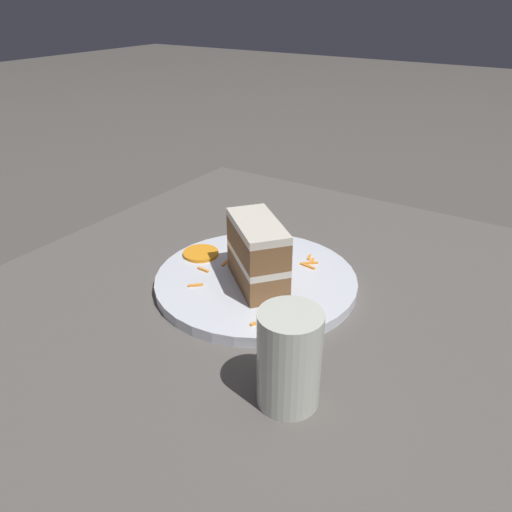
{
  "coord_description": "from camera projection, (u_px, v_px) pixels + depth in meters",
  "views": [
    {
      "loc": [
        -0.5,
        -0.32,
        0.42
      ],
      "look_at": [
        0.04,
        0.03,
        0.08
      ],
      "focal_mm": 35.0,
      "sensor_mm": 36.0,
      "label": 1
    }
  ],
  "objects": [
    {
      "name": "cream_dollop",
      "position": [
        254.0,
        237.0,
        0.82
      ],
      "size": [
        0.06,
        0.05,
        0.05
      ],
      "primitive_type": "ellipsoid",
      "color": "silver",
      "rests_on": "plate"
    },
    {
      "name": "orange_garnish",
      "position": [
        201.0,
        253.0,
        0.81
      ],
      "size": [
        0.06,
        0.06,
        0.01
      ],
      "primitive_type": "cylinder",
      "color": "orange",
      "rests_on": "plate"
    },
    {
      "name": "ground_plane",
      "position": [
        258.0,
        318.0,
        0.73
      ],
      "size": [
        6.0,
        6.0,
        0.0
      ],
      "primitive_type": "plane",
      "color": "#4C4742",
      "rests_on": "ground"
    },
    {
      "name": "dining_table",
      "position": [
        258.0,
        311.0,
        0.72
      ],
      "size": [
        0.95,
        0.83,
        0.02
      ],
      "primitive_type": "cube",
      "color": "#56514C",
      "rests_on": "ground"
    },
    {
      "name": "carrot_shreds_scatter",
      "position": [
        265.0,
        274.0,
        0.76
      ],
      "size": [
        0.21,
        0.16,
        0.0
      ],
      "color": "orange",
      "rests_on": "plate"
    },
    {
      "name": "drinking_glass",
      "position": [
        289.0,
        364.0,
        0.53
      ],
      "size": [
        0.07,
        0.07,
        0.11
      ],
      "color": "beige",
      "rests_on": "dining_table"
    },
    {
      "name": "plate",
      "position": [
        256.0,
        281.0,
        0.76
      ],
      "size": [
        0.3,
        0.3,
        0.02
      ],
      "primitive_type": "cylinder",
      "color": "silver",
      "rests_on": "dining_table"
    },
    {
      "name": "cake_slice",
      "position": [
        257.0,
        253.0,
        0.71
      ],
      "size": [
        0.12,
        0.13,
        0.1
      ],
      "rotation": [
        0.0,
        0.0,
        5.58
      ],
      "color": "brown",
      "rests_on": "plate"
    }
  ]
}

